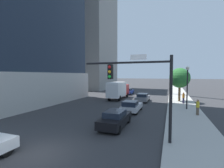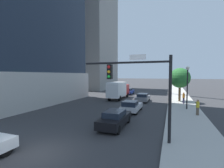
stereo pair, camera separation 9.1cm
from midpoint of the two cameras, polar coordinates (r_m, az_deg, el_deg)
The scene contains 13 objects.
ground_plane at distance 10.93m, azimuth -25.10°, elevation -21.62°, with size 400.00×400.00×0.00m, color #333335.
sidewalk at distance 27.34m, azimuth 23.31°, elevation -6.45°, with size 4.00×120.00×0.15m, color #B2AFA8.
construction_building at distance 56.16m, azimuth -6.78°, elevation 18.38°, with size 22.95×20.62×43.87m.
traffic_light_pole at distance 11.14m, azimuth 9.70°, elevation 1.15°, with size 6.11×0.48×5.76m.
street_lamp at distance 22.97m, azimuth 24.96°, elevation 0.97°, with size 0.44×0.44×5.47m.
street_tree at distance 29.28m, azimuth 22.73°, elevation 1.93°, with size 3.30×3.30×5.54m.
car_silver at distance 20.27m, azimuth 6.93°, elevation -7.68°, with size 1.93×4.41×1.43m.
car_gray at distance 28.40m, azimuth 10.82°, elevation -4.63°, with size 1.94×4.61×1.37m.
car_blue at distance 38.10m, azimuth 5.83°, elevation -2.54°, with size 1.79×4.49×1.44m.
car_black at distance 14.47m, azimuth 1.20°, elevation -12.00°, with size 1.80×4.59×1.46m.
box_truck at distance 30.71m, azimuth 2.31°, elevation -1.96°, with size 2.25×7.58×3.19m.
pedestrian_yellow_shirt at distance 20.24m, azimuth 27.87°, elevation -7.15°, with size 0.34×0.34×1.71m.
pedestrian_orange_shirt at distance 27.46m, azimuth 23.84°, elevation -4.40°, with size 0.34×0.34×1.72m.
Camera 2 is at (7.18, -6.91, 4.53)m, focal length 26.16 mm.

